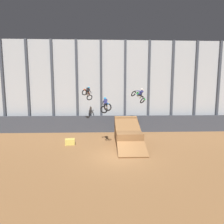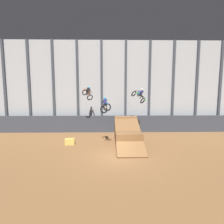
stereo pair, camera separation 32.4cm
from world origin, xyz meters
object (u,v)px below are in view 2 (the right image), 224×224
Objects in this scene: rider_bike_right_air at (139,95)px; dirt_ramp at (127,135)px; rider_bike_center_air at (105,106)px; hay_bale_trackside at (70,142)px; rider_bike_left_air at (88,93)px.

dirt_ramp is at bearing -169.55° from rider_bike_right_air.
rider_bike_center_air is 4.69m from rider_bike_right_air.
rider_bike_right_air reaches higher than rider_bike_center_air.
rider_bike_right_air is 1.73× the size of hay_bale_trackside.
rider_bike_right_air reaches higher than dirt_ramp.
rider_bike_left_air is 1.07× the size of rider_bike_right_air.
dirt_ramp is at bearing -1.83° from rider_bike_center_air.
rider_bike_center_air is 1.80× the size of hay_bale_trackside.
rider_bike_center_air is at bearing 171.07° from rider_bike_right_air.
rider_bike_left_air reaches higher than hay_bale_trackside.
rider_bike_right_air is at bearing 20.08° from hay_bale_trackside.
hay_bale_trackside is at bearing -176.70° from dirt_ramp.
rider_bike_left_air is at bearing 139.51° from dirt_ramp.
rider_bike_left_air is 5.93m from rider_bike_right_air.
rider_bike_right_air is (3.67, 2.77, 0.94)m from rider_bike_center_air.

